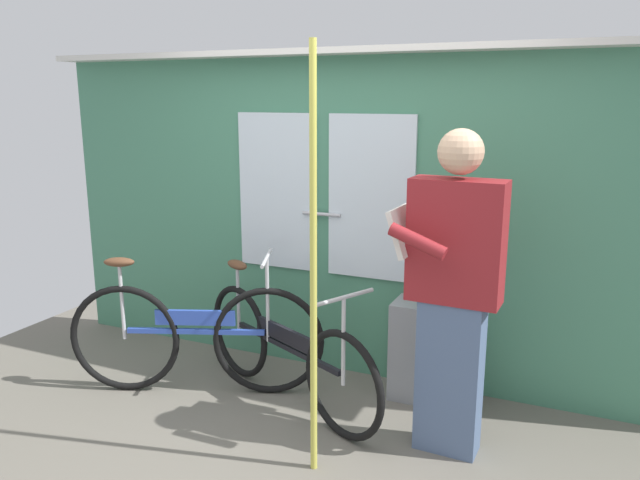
{
  "coord_description": "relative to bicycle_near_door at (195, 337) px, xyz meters",
  "views": [
    {
      "loc": [
        1.49,
        -2.58,
        1.93
      ],
      "look_at": [
        -0.01,
        0.8,
        1.07
      ],
      "focal_mm": 34.82,
      "sensor_mm": 36.0,
      "label": 1
    }
  ],
  "objects": [
    {
      "name": "passenger_reading_newspaper",
      "position": [
        1.67,
        -0.01,
        0.55
      ],
      "size": [
        0.59,
        0.52,
        1.78
      ],
      "rotation": [
        0.0,
        0.0,
        3.1
      ],
      "color": "slate",
      "rests_on": "ground_plane"
    },
    {
      "name": "bicycle_leaning_behind",
      "position": [
        0.61,
        0.11,
        -0.04
      ],
      "size": [
        1.58,
        0.84,
        0.86
      ],
      "rotation": [
        0.0,
        0.0,
        -0.45
      ],
      "color": "black",
      "rests_on": "ground_plane"
    },
    {
      "name": "bicycle_near_door",
      "position": [
        0.0,
        0.0,
        0.0
      ],
      "size": [
        1.59,
        0.71,
        0.94
      ],
      "rotation": [
        0.0,
        0.0,
        0.37
      ],
      "color": "black",
      "rests_on": "ground_plane"
    },
    {
      "name": "trash_bin_by_wall",
      "position": [
        1.4,
        0.53,
        -0.06
      ],
      "size": [
        0.4,
        0.28,
        0.65
      ],
      "primitive_type": "cube",
      "color": "gray",
      "rests_on": "ground_plane"
    },
    {
      "name": "train_door_wall",
      "position": [
        0.8,
        0.74,
        0.78
      ],
      "size": [
        4.68,
        0.28,
        2.23
      ],
      "color": "#427F60",
      "rests_on": "ground_plane"
    },
    {
      "name": "ground_plane",
      "position": [
        0.81,
        -0.58,
        -0.41
      ],
      "size": [
        5.68,
        4.26,
        0.04
      ],
      "primitive_type": "cube",
      "color": "#666056"
    },
    {
      "name": "handrail_pole",
      "position": [
        1.08,
        -0.48,
        0.71
      ],
      "size": [
        0.04,
        0.04,
        2.19
      ],
      "primitive_type": "cylinder",
      "color": "#C6C14C",
      "rests_on": "ground_plane"
    }
  ]
}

